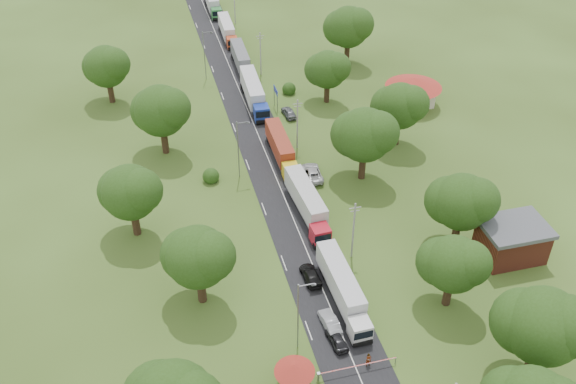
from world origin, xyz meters
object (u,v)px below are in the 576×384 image
object	(u,v)px
info_sign	(276,94)
car_lane_mid	(330,322)
truck_0	(343,288)
car_lane_front	(337,339)
boom_barrier	(346,369)
guard_booth	(295,372)
pedestrian_near	(369,360)

from	to	relation	value
info_sign	car_lane_mid	size ratio (longest dim) A/B	0.92
truck_0	car_lane_front	distance (m)	7.03
boom_barrier	car_lane_mid	distance (m)	7.01
guard_booth	car_lane_mid	size ratio (longest dim) A/B	0.99
info_sign	truck_0	bearing A→B (deg)	-93.99
boom_barrier	car_lane_front	xyz separation A→B (m)	(0.36, 4.36, -0.21)
car_lane_front	car_lane_mid	size ratio (longest dim) A/B	0.90
pedestrian_near	car_lane_front	bearing A→B (deg)	115.34
pedestrian_near	truck_0	bearing A→B (deg)	81.24
truck_0	car_lane_mid	world-z (taller)	truck_0
guard_booth	info_sign	size ratio (longest dim) A/B	1.07
truck_0	pedestrian_near	xyz separation A→B (m)	(-0.32, -10.15, -1.24)
pedestrian_near	car_lane_mid	bearing A→B (deg)	103.60
car_lane_front	car_lane_mid	xyz separation A→B (m)	(0.00, 2.64, 0.05)
car_lane_mid	truck_0	bearing A→B (deg)	-131.23
car_lane_mid	pedestrian_near	world-z (taller)	pedestrian_near
guard_booth	car_lane_mid	bearing A→B (deg)	48.48
boom_barrier	info_sign	world-z (taller)	info_sign
truck_0	guard_booth	bearing A→B (deg)	-130.05
guard_booth	info_sign	bearing A→B (deg)	78.32
info_sign	truck_0	xyz separation A→B (m)	(-3.44, -49.35, -0.85)
truck_0	pedestrian_near	world-z (taller)	truck_0
info_sign	car_lane_front	xyz separation A→B (m)	(-6.20, -55.64, -2.32)
guard_booth	car_lane_front	xyz separation A→B (m)	(6.20, 4.36, -1.48)
boom_barrier	truck_0	bearing A→B (deg)	73.71
boom_barrier	car_lane_front	world-z (taller)	car_lane_front
guard_booth	car_lane_front	size ratio (longest dim) A/B	1.10
guard_booth	car_lane_mid	distance (m)	9.46
info_sign	car_lane_front	world-z (taller)	info_sign
boom_barrier	car_lane_mid	size ratio (longest dim) A/B	2.07
car_lane_front	boom_barrier	bearing A→B (deg)	78.97
boom_barrier	car_lane_mid	xyz separation A→B (m)	(0.36, 7.00, -0.16)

